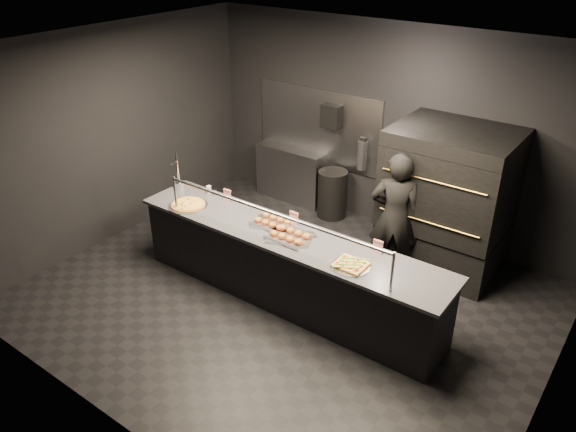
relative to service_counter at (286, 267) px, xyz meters
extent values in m
plane|color=black|center=(0.00, 0.00, -0.46)|extent=(6.00, 6.00, 0.00)
plane|color=black|center=(0.00, 0.00, 2.54)|extent=(6.00, 6.00, 0.00)
cube|color=black|center=(0.00, 2.50, 1.04)|extent=(6.00, 0.04, 3.00)
cube|color=black|center=(0.00, -2.50, 1.04)|extent=(6.00, 0.04, 3.00)
cube|color=black|center=(-3.00, 0.00, 1.04)|extent=(0.04, 5.00, 3.00)
cube|color=black|center=(3.00, 0.00, 1.04)|extent=(0.04, 5.00, 3.00)
cube|color=#99999E|center=(-1.20, 2.48, 0.84)|extent=(2.20, 0.02, 1.20)
cube|color=black|center=(0.00, 0.00, -0.02)|extent=(4.00, 0.70, 0.88)
cube|color=#37383C|center=(0.00, 0.00, 0.44)|extent=(4.10, 0.78, 0.04)
cylinder|color=#99999E|center=(-1.50, -0.30, 0.68)|extent=(0.03, 0.03, 0.45)
cylinder|color=#99999E|center=(1.50, -0.30, 0.68)|extent=(0.03, 0.03, 0.45)
cylinder|color=#99999E|center=(0.00, -0.30, 0.88)|extent=(3.00, 0.04, 0.04)
cube|color=black|center=(1.20, 1.90, -0.16)|extent=(1.50, 1.15, 0.60)
cube|color=black|center=(1.20, 1.90, 0.44)|extent=(1.50, 1.20, 0.55)
cube|color=black|center=(1.20, 1.90, 0.99)|extent=(1.50, 1.20, 0.55)
cube|color=black|center=(1.20, 1.90, 1.36)|extent=(1.50, 1.20, 0.18)
cylinder|color=gold|center=(1.20, 1.28, 0.44)|extent=(1.30, 0.02, 0.02)
cylinder|color=gold|center=(1.20, 1.28, 0.99)|extent=(1.30, 0.02, 0.02)
cube|color=#99999E|center=(-1.60, 2.32, -0.01)|extent=(1.20, 0.35, 0.90)
cube|color=black|center=(-0.90, 2.39, 1.09)|extent=(0.30, 0.20, 0.35)
cylinder|color=#B2B2B7|center=(-0.35, 2.40, 0.59)|extent=(0.14, 0.14, 0.45)
cube|color=black|center=(-0.35, 2.40, 0.84)|extent=(0.10, 0.06, 0.06)
cylinder|color=silver|center=(-1.95, 0.18, 0.50)|extent=(0.14, 0.14, 0.08)
cylinder|color=silver|center=(-1.95, 0.18, 0.68)|extent=(0.05, 0.05, 0.36)
cylinder|color=silver|center=(-1.95, 0.10, 0.84)|extent=(0.02, 0.10, 0.02)
cone|color=black|center=(-1.95, 0.18, 0.93)|extent=(0.05, 0.05, 0.14)
cylinder|color=silver|center=(-1.45, -0.15, 0.46)|extent=(0.50, 0.50, 0.01)
cylinder|color=#BA813B|center=(-1.45, -0.15, 0.47)|extent=(0.44, 0.44, 0.02)
cylinder|color=#FFC353|center=(-1.45, -0.15, 0.49)|extent=(0.38, 0.38, 0.01)
cube|color=silver|center=(-0.27, 0.10, 0.47)|extent=(0.56, 0.48, 0.02)
ellipsoid|color=#C27329|center=(-0.44, 0.02, 0.50)|extent=(0.09, 0.09, 0.06)
ellipsoid|color=#C27329|center=(-0.44, 0.18, 0.50)|extent=(0.09, 0.09, 0.06)
ellipsoid|color=#C27329|center=(-0.33, 0.02, 0.50)|extent=(0.09, 0.09, 0.06)
ellipsoid|color=#C27329|center=(-0.33, 0.18, 0.50)|extent=(0.09, 0.09, 0.06)
ellipsoid|color=#C27329|center=(-0.22, 0.02, 0.50)|extent=(0.09, 0.09, 0.06)
ellipsoid|color=#C27329|center=(-0.22, 0.18, 0.50)|extent=(0.09, 0.09, 0.06)
ellipsoid|color=#C27329|center=(-0.11, 0.02, 0.50)|extent=(0.09, 0.09, 0.06)
ellipsoid|color=#C27329|center=(-0.11, 0.18, 0.50)|extent=(0.09, 0.09, 0.06)
cube|color=silver|center=(0.09, -0.05, 0.47)|extent=(0.59, 0.52, 0.02)
ellipsoid|color=#C27329|center=(-0.08, -0.13, 0.51)|extent=(0.09, 0.09, 0.06)
ellipsoid|color=#C27329|center=(-0.08, 0.04, 0.51)|extent=(0.09, 0.09, 0.06)
ellipsoid|color=#C27329|center=(0.03, -0.13, 0.51)|extent=(0.09, 0.09, 0.06)
ellipsoid|color=#C27329|center=(0.03, 0.04, 0.51)|extent=(0.09, 0.09, 0.06)
ellipsoid|color=#C27329|center=(0.15, -0.13, 0.51)|extent=(0.09, 0.09, 0.06)
ellipsoid|color=#C27329|center=(0.15, 0.04, 0.51)|extent=(0.09, 0.09, 0.06)
ellipsoid|color=#C27329|center=(0.26, -0.13, 0.51)|extent=(0.09, 0.09, 0.06)
ellipsoid|color=#C27329|center=(0.26, 0.04, 0.51)|extent=(0.09, 0.09, 0.06)
cylinder|color=silver|center=(0.96, -0.15, 0.46)|extent=(0.42, 0.42, 0.01)
cube|color=#BA813B|center=(0.96, -0.15, 0.48)|extent=(0.33, 0.30, 0.02)
cube|color=#FFC353|center=(0.96, -0.15, 0.49)|extent=(0.32, 0.28, 0.01)
cube|color=#57972D|center=(0.96, -0.15, 0.50)|extent=(0.30, 0.26, 0.01)
cylinder|color=silver|center=(-1.49, 0.28, 0.51)|extent=(0.06, 0.06, 0.11)
cylinder|color=silver|center=(-1.38, 0.28, 0.50)|extent=(0.05, 0.05, 0.09)
cube|color=white|center=(-1.16, 0.28, 0.53)|extent=(0.12, 0.04, 0.15)
cube|color=white|center=(-0.09, 0.28, 0.53)|extent=(0.12, 0.04, 0.15)
cube|color=white|center=(1.05, 0.28, 0.53)|extent=(0.12, 0.04, 0.15)
cylinder|color=black|center=(-0.73, 2.20, -0.09)|extent=(0.45, 0.45, 0.76)
imported|color=black|center=(0.79, 1.22, 0.40)|extent=(0.74, 0.63, 1.74)
camera|label=1|loc=(3.36, -4.58, 3.72)|focal=35.00mm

